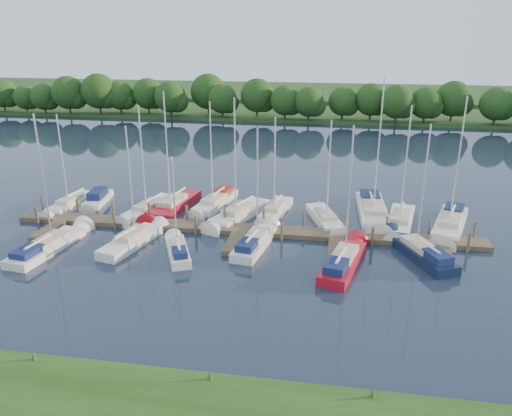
% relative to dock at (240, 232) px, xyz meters
% --- Properties ---
extents(ground, '(260.00, 260.00, 0.00)m').
position_rel_dock_xyz_m(ground, '(0.00, -7.31, -0.20)').
color(ground, '#192333').
rests_on(ground, ground).
extents(dock, '(40.00, 6.00, 0.40)m').
position_rel_dock_xyz_m(dock, '(0.00, 0.00, 0.00)').
color(dock, '#4C3D2B').
rests_on(dock, ground).
extents(mooring_pilings, '(38.24, 2.84, 2.00)m').
position_rel_dock_xyz_m(mooring_pilings, '(0.00, 1.13, 0.40)').
color(mooring_pilings, '#473D33').
rests_on(mooring_pilings, ground).
extents(far_shore, '(180.00, 30.00, 0.60)m').
position_rel_dock_xyz_m(far_shore, '(0.00, 67.69, 0.10)').
color(far_shore, '#1F3C17').
rests_on(far_shore, ground).
extents(distant_hill, '(220.00, 40.00, 1.40)m').
position_rel_dock_xyz_m(distant_hill, '(0.00, 92.69, 0.50)').
color(distant_hill, '#335927').
rests_on(distant_hill, ground).
extents(treeline, '(144.83, 9.42, 8.01)m').
position_rel_dock_xyz_m(treeline, '(-0.60, 54.89, 3.81)').
color(treeline, '#38281C').
rests_on(treeline, ground).
extents(sailboat_n_0, '(2.44, 7.36, 9.41)m').
position_rel_dock_xyz_m(sailboat_n_0, '(-17.36, 3.86, 0.08)').
color(sailboat_n_0, white).
rests_on(sailboat_n_0, ground).
extents(motorboat, '(2.22, 5.72, 1.65)m').
position_rel_dock_xyz_m(motorboat, '(-15.39, 5.52, 0.14)').
color(motorboat, white).
rests_on(motorboat, ground).
extents(sailboat_n_2, '(3.34, 8.31, 10.35)m').
position_rel_dock_xyz_m(sailboat_n_2, '(-9.55, 3.84, 0.06)').
color(sailboat_n_2, white).
rests_on(sailboat_n_2, ground).
extents(sailboat_n_3, '(3.38, 9.17, 11.58)m').
position_rel_dock_xyz_m(sailboat_n_3, '(-7.53, 4.86, 0.08)').
color(sailboat_n_3, '#B2101E').
rests_on(sailboat_n_3, ground).
extents(sailboat_n_4, '(3.15, 8.36, 10.49)m').
position_rel_dock_xyz_m(sailboat_n_4, '(-3.80, 6.61, 0.12)').
color(sailboat_n_4, white).
rests_on(sailboat_n_4, ground).
extents(sailboat_n_5, '(4.63, 8.79, 11.29)m').
position_rel_dock_xyz_m(sailboat_n_5, '(-0.94, 3.69, 0.08)').
color(sailboat_n_5, white).
rests_on(sailboat_n_5, ground).
extents(sailboat_n_6, '(2.66, 7.41, 9.42)m').
position_rel_dock_xyz_m(sailboat_n_6, '(2.29, 5.24, 0.07)').
color(sailboat_n_6, white).
rests_on(sailboat_n_6, ground).
extents(sailboat_n_7, '(3.72, 7.48, 9.54)m').
position_rel_dock_xyz_m(sailboat_n_7, '(7.01, 3.88, 0.07)').
color(sailboat_n_7, white).
rests_on(sailboat_n_7, ground).
extents(sailboat_n_8, '(2.81, 10.33, 12.96)m').
position_rel_dock_xyz_m(sailboat_n_8, '(11.21, 6.46, 0.12)').
color(sailboat_n_8, white).
rests_on(sailboat_n_8, ground).
extents(sailboat_n_9, '(3.35, 8.63, 10.95)m').
position_rel_dock_xyz_m(sailboat_n_9, '(13.40, 4.02, 0.08)').
color(sailboat_n_9, white).
rests_on(sailboat_n_9, ground).
extents(sailboat_n_10, '(4.45, 9.29, 11.75)m').
position_rel_dock_xyz_m(sailboat_n_10, '(17.59, 4.25, 0.13)').
color(sailboat_n_10, white).
rests_on(sailboat_n_10, ground).
extents(sailboat_s_0, '(2.95, 8.72, 10.87)m').
position_rel_dock_xyz_m(sailboat_s_0, '(-14.07, -5.32, 0.11)').
color(sailboat_s_0, white).
rests_on(sailboat_s_0, ground).
extents(sailboat_s_1, '(3.21, 7.68, 9.92)m').
position_rel_dock_xyz_m(sailboat_s_1, '(-7.97, -3.39, 0.09)').
color(sailboat_s_1, white).
rests_on(sailboat_s_1, ground).
extents(sailboat_s_2, '(3.45, 5.94, 7.96)m').
position_rel_dock_xyz_m(sailboat_s_2, '(-3.88, -4.69, 0.12)').
color(sailboat_s_2, white).
rests_on(sailboat_s_2, ground).
extents(sailboat_s_3, '(2.83, 7.75, 9.89)m').
position_rel_dock_xyz_m(sailboat_s_3, '(1.71, -2.15, 0.13)').
color(sailboat_s_3, white).
rests_on(sailboat_s_3, ground).
extents(sailboat_s_4, '(3.57, 8.34, 10.62)m').
position_rel_dock_xyz_m(sailboat_s_4, '(8.57, -4.58, 0.13)').
color(sailboat_s_4, '#B2101E').
rests_on(sailboat_s_4, ground).
extents(sailboat_s_5, '(4.72, 7.91, 10.43)m').
position_rel_dock_xyz_m(sailboat_s_5, '(14.22, -1.98, 0.13)').
color(sailboat_s_5, '#0F1C33').
rests_on(sailboat_s_5, ground).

